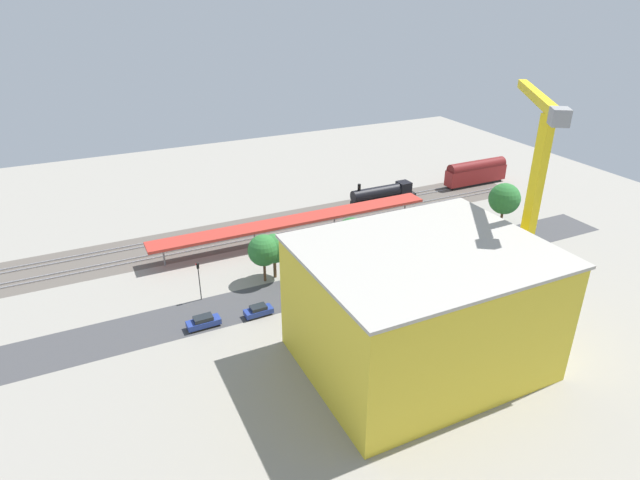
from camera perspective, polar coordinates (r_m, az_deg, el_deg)
ground_plane at (r=91.76m, az=1.77°, el=-3.14°), size 175.01×175.01×0.00m
rail_bed at (r=108.94m, az=-3.27°, el=1.71°), size 109.46×14.08×0.01m
street_asphalt at (r=88.81m, az=2.90°, el=-4.21°), size 109.44×9.65×0.01m
track_rails at (r=108.87m, az=-3.27°, el=1.79°), size 109.38×7.64×0.12m
platform_canopy_near at (r=100.96m, az=-2.62°, el=2.13°), size 55.10×4.70×4.17m
locomotive at (r=120.80m, az=6.90°, el=4.96°), size 15.93×2.85×5.03m
passenger_coach at (r=135.24m, az=16.31°, el=6.99°), size 16.44×3.06×6.00m
parked_car_0 at (r=92.93m, az=12.14°, el=-2.82°), size 4.29×1.88×1.71m
parked_car_1 at (r=89.66m, az=8.23°, el=-3.62°), size 4.83×1.93×1.64m
parked_car_2 at (r=85.58m, az=3.42°, el=-4.93°), size 4.30×1.88×1.60m
parked_car_3 at (r=82.90m, az=-1.30°, el=-5.93°), size 4.21×2.04×1.78m
parked_car_4 at (r=79.80m, az=-6.58°, el=-7.55°), size 4.25×1.94×1.63m
parked_car_5 at (r=78.57m, az=-12.32°, el=-8.57°), size 4.81×1.94×1.75m
construction_building at (r=67.91m, az=10.69°, el=-7.21°), size 28.50×22.62×15.74m
construction_roof_slab at (r=63.95m, az=11.27°, el=-1.12°), size 29.10×23.22×0.40m
tower_crane at (r=77.57m, az=21.55°, el=4.43°), size 14.77×20.87×31.45m
box_truck_0 at (r=81.48m, az=2.05°, el=-5.88°), size 10.22×3.19×3.26m
box_truck_1 at (r=89.48m, az=10.27°, el=-3.19°), size 9.51×2.80×3.31m
street_tree_0 at (r=91.21m, az=3.46°, el=0.62°), size 5.77×5.77×8.55m
street_tree_1 at (r=86.18m, az=-6.04°, el=-1.11°), size 5.16×5.16×8.18m
street_tree_2 at (r=87.23m, az=-4.93°, el=-0.91°), size 4.85×4.85×7.76m
street_tree_3 at (r=102.94m, az=13.25°, el=2.18°), size 5.21×5.21×6.95m
street_tree_4 at (r=111.44m, az=19.08°, el=4.18°), size 6.16×6.16×9.09m
traffic_light at (r=83.27m, az=-12.81°, el=-3.71°), size 0.50×0.36×6.40m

